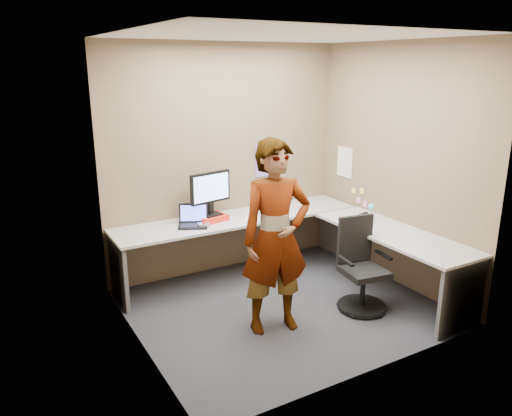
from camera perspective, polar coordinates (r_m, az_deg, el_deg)
ground at (r=5.33m, az=3.13°, el=-11.28°), size 3.00×3.00×0.00m
wall_back at (r=5.96m, az=-3.49°, el=5.47°), size 3.00×0.00×3.00m
wall_right at (r=5.80m, az=15.92°, el=4.57°), size 0.00×2.70×2.70m
wall_left at (r=4.25m, az=-13.83°, el=0.59°), size 0.00×2.70×2.70m
ceiling at (r=4.73m, az=3.66°, el=19.10°), size 3.00×3.00×0.00m
desk at (r=5.62m, az=4.83°, el=-3.30°), size 2.98×2.58×0.73m
paper_ream at (r=5.70m, az=-5.06°, el=-1.14°), size 0.37×0.30×0.07m
monitor at (r=5.63m, az=-5.22°, el=2.07°), size 0.52×0.19×0.50m
laptop at (r=5.56m, az=-7.18°, el=-1.40°), size 0.41×0.38×0.23m
trackball_mouse at (r=5.50m, az=-6.02°, el=-1.93°), size 0.12×0.08×0.07m
origami at (r=5.73m, az=-1.04°, el=-1.04°), size 0.10×0.10×0.06m
stapler at (r=5.92m, az=12.15°, el=-0.84°), size 0.16×0.08×0.05m
flower at (r=5.75m, az=13.01°, el=-0.22°), size 0.07×0.07×0.22m
calendar_purple at (r=6.22m, az=1.12°, el=5.49°), size 0.30×0.01×0.40m
calendar_white at (r=6.46m, az=10.11°, el=5.18°), size 0.01×0.28×0.38m
sticky_note_a at (r=6.27m, az=12.02°, el=1.93°), size 0.01×0.07×0.07m
sticky_note_b at (r=6.33m, az=11.65°, el=0.89°), size 0.01×0.07×0.07m
sticky_note_c at (r=6.25m, az=12.36°, el=0.45°), size 0.01×0.07×0.07m
sticky_note_d at (r=6.38m, az=11.11°, el=1.96°), size 0.01×0.07×0.07m
office_chair at (r=5.28m, az=11.86°, el=-7.25°), size 0.52×0.50×0.94m
person at (r=4.60m, az=2.28°, el=-3.39°), size 0.74×0.55×1.83m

